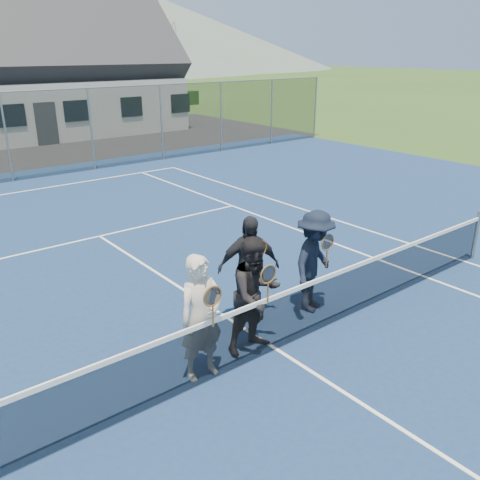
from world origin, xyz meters
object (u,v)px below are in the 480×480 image
Objects in this scene: tennis_net at (277,320)px; player_d at (314,261)px; clubhouse at (22,56)px; player_b at (255,295)px; player_c at (249,268)px; player_a at (201,318)px.

player_d reaches higher than tennis_net.
clubhouse is 23.76m from player_d.
player_b and player_d have the same top height.
player_b is (-4.22, -23.75, -3.07)m from clubhouse.
player_b is at bearing 131.80° from tennis_net.
player_c is (0.33, 1.07, 0.38)m from tennis_net.
player_c and player_d have the same top height.
clubhouse is 8.67× the size of player_a.
clubhouse is 24.32m from player_b.
clubhouse is 24.57m from player_a.
tennis_net is 0.75× the size of clubhouse.
player_a reaches higher than tennis_net.
player_d is (-2.62, -23.42, -3.07)m from clubhouse.
clubhouse reaches higher than player_c.
tennis_net is at bearing -99.46° from clubhouse.
player_d is at bearing 8.69° from player_a.
tennis_net is 1.30m from player_a.
player_a and player_c have the same top height.
tennis_net is 1.54m from player_d.
clubhouse is 8.67× the size of player_b.
player_a is at bearing -150.37° from player_c.
player_a is at bearing 171.53° from tennis_net.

